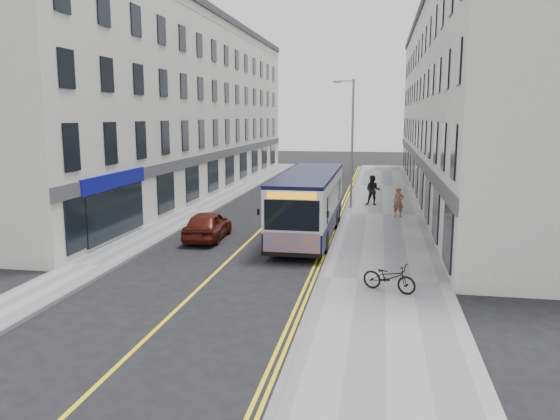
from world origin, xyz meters
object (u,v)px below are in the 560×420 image
at_px(streetlamp, 351,139).
at_px(car_white, 323,184).
at_px(city_bus, 309,202).
at_px(bicycle, 389,277).
at_px(pedestrian_near, 399,202).
at_px(pedestrian_far, 373,190).
at_px(car_maroon, 208,225).

xyz_separation_m(streetlamp, car_white, (-2.37, 6.69, -3.65)).
xyz_separation_m(streetlamp, city_bus, (-1.54, -8.05, -2.68)).
distance_m(bicycle, pedestrian_near, 13.81).
bearing_deg(city_bus, pedestrian_far, 72.29).
relative_size(pedestrian_far, car_maroon, 0.47).
distance_m(pedestrian_far, car_maroon, 13.26).
xyz_separation_m(city_bus, car_white, (-0.83, 14.73, -0.97)).
bearing_deg(pedestrian_far, bicycle, -79.87).
bearing_deg(pedestrian_near, bicycle, -99.84).
xyz_separation_m(bicycle, pedestrian_near, (0.70, 13.79, 0.36)).
relative_size(pedestrian_near, car_maroon, 0.41).
distance_m(city_bus, car_white, 14.79).
bearing_deg(pedestrian_near, car_maroon, -149.20).
relative_size(bicycle, car_white, 0.41).
distance_m(streetlamp, car_white, 7.98).
xyz_separation_m(car_white, car_maroon, (-3.80, -16.38, -0.03)).
bearing_deg(city_bus, car_white, 93.24).
bearing_deg(car_maroon, car_white, -105.72).
relative_size(streetlamp, car_maroon, 1.95).
height_order(bicycle, pedestrian_far, pedestrian_far).
xyz_separation_m(city_bus, pedestrian_far, (2.95, 9.23, -0.62)).
relative_size(pedestrian_far, car_white, 0.44).
distance_m(streetlamp, pedestrian_near, 5.23).
distance_m(city_bus, pedestrian_near, 7.02).
bearing_deg(streetlamp, car_white, 109.51).
height_order(car_white, car_maroon, car_white).
distance_m(pedestrian_near, car_white, 10.74).
relative_size(streetlamp, car_white, 1.80).
bearing_deg(pedestrian_near, streetlamp, 130.61).
xyz_separation_m(streetlamp, pedestrian_far, (1.41, 1.18, -3.30)).
xyz_separation_m(streetlamp, car_maroon, (-6.17, -9.69, -3.68)).
bearing_deg(streetlamp, city_bus, -100.80).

